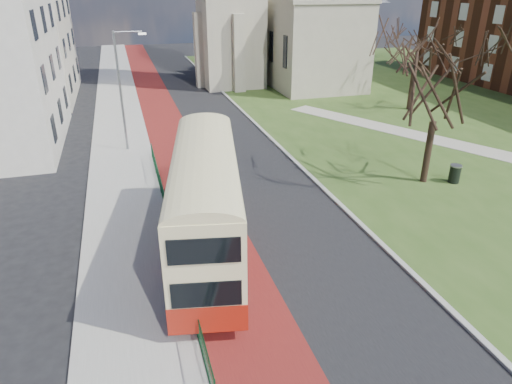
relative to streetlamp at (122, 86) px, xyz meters
name	(u,v)px	position (x,y,z in m)	size (l,w,h in m)	color
ground	(263,287)	(4.35, -18.00, -4.59)	(160.00, 160.00, 0.00)	black
road_carriageway	(206,135)	(5.85, 2.00, -4.59)	(9.00, 120.00, 0.01)	black
bus_lane	(171,138)	(3.15, 2.00, -4.59)	(3.40, 120.00, 0.01)	#591414
pavement_west	(120,142)	(-0.65, 2.00, -4.53)	(4.00, 120.00, 0.12)	gray
kerb_west	(147,140)	(1.35, 2.00, -4.53)	(0.25, 120.00, 0.13)	#999993
kerb_east	(255,123)	(10.45, 4.00, -4.53)	(0.25, 80.00, 0.13)	#999993
grass_green	(453,107)	(30.35, 4.00, -4.57)	(40.00, 80.00, 0.04)	#314C1B
footpath	(494,153)	(24.35, -8.00, -4.54)	(2.20, 36.00, 0.03)	#9E998C
pedestrian_railing	(174,236)	(1.40, -14.00, -4.04)	(0.07, 24.00, 1.12)	#0E3E20
street_block_far	(14,40)	(-9.65, 20.00, 1.17)	(10.30, 16.30, 11.50)	beige
streetlamp	(122,86)	(0.00, 0.00, 0.00)	(2.13, 0.18, 8.00)	gray
bus	(206,199)	(2.77, -15.01, -1.91)	(4.68, 11.52, 4.70)	#9D1B0E
winter_tree_near	(442,69)	(16.69, -10.77, 2.03)	(8.36, 8.36, 9.50)	black
winter_tree_far	(418,44)	(25.74, 4.45, 1.29)	(5.97, 5.97, 8.44)	black
litter_bin	(455,174)	(18.31, -11.43, -4.00)	(0.88, 0.88, 1.09)	black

